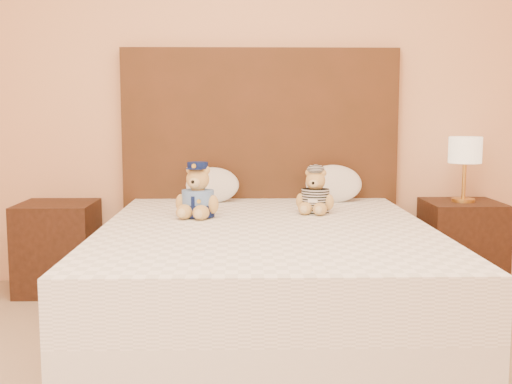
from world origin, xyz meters
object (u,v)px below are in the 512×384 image
at_px(lamp, 465,153).
at_px(teddy_prisoner, 315,191).
at_px(nightstand_right, 461,245).
at_px(teddy_police, 198,190).
at_px(nightstand_left, 58,247).
at_px(bed, 266,280).
at_px(pillow_right, 334,182).
at_px(pillow_left, 212,183).

relative_size(lamp, teddy_prisoner, 1.62).
relative_size(nightstand_right, teddy_police, 1.91).
xyz_separation_m(nightstand_left, teddy_police, (0.90, -0.55, 0.42)).
distance_m(teddy_police, teddy_prisoner, 0.65).
height_order(nightstand_left, teddy_police, teddy_police).
relative_size(lamp, teddy_police, 1.39).
bearing_deg(teddy_police, nightstand_right, 35.50).
bearing_deg(bed, teddy_prisoner, 52.80).
xyz_separation_m(nightstand_right, pillow_right, (-0.80, 0.03, 0.40)).
height_order(bed, pillow_left, pillow_left).
relative_size(bed, pillow_left, 6.12).
height_order(bed, nightstand_right, same).
distance_m(bed, nightstand_left, 1.48).
xyz_separation_m(lamp, teddy_police, (-1.60, -0.55, -0.15)).
bearing_deg(teddy_prisoner, teddy_police, -150.91).
relative_size(nightstand_left, pillow_right, 1.58).
distance_m(bed, teddy_police, 0.60).
distance_m(bed, nightstand_right, 1.48).
distance_m(lamp, teddy_police, 1.70).
height_order(bed, teddy_police, teddy_police).
bearing_deg(teddy_prisoner, lamp, 41.93).
distance_m(bed, pillow_right, 1.02).
bearing_deg(nightstand_right, teddy_police, -161.05).
bearing_deg(teddy_police, pillow_left, 101.62).
bearing_deg(nightstand_left, pillow_left, 1.81).
bearing_deg(nightstand_left, lamp, 0.00).
distance_m(nightstand_left, pillow_left, 1.03).
bearing_deg(teddy_police, nightstand_left, 165.17).
height_order(teddy_police, pillow_left, teddy_police).
xyz_separation_m(bed, pillow_left, (-0.30, 0.83, 0.39)).
bearing_deg(teddy_police, bed, -19.12).
distance_m(bed, lamp, 1.59).
xyz_separation_m(nightstand_right, teddy_prisoner, (-0.97, -0.43, 0.40)).
bearing_deg(pillow_left, nightstand_right, -1.11).
bearing_deg(nightstand_right, nightstand_left, 180.00).
relative_size(nightstand_right, lamp, 1.38).
bearing_deg(pillow_left, nightstand_left, -178.19).
relative_size(lamp, pillow_right, 1.15).
height_order(nightstand_right, teddy_police, teddy_police).
xyz_separation_m(nightstand_left, pillow_left, (0.95, 0.03, 0.39)).
xyz_separation_m(bed, pillow_right, (0.45, 0.83, 0.40)).
bearing_deg(nightstand_right, bed, -147.38).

